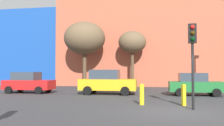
# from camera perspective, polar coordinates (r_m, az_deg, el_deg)

# --- Properties ---
(ground_plane) EXTENTS (200.00, 200.00, 0.00)m
(ground_plane) POSITION_cam_1_polar(r_m,az_deg,el_deg) (10.93, 15.31, -11.19)
(ground_plane) COLOR #38383A
(building_backdrop) EXTENTS (39.74, 13.95, 12.97)m
(building_backdrop) POSITION_cam_1_polar(r_m,az_deg,el_deg) (34.93, 8.64, 3.82)
(building_backdrop) COLOR #B2563D
(building_backdrop) RESTS_ON ground_plane
(parked_car_0) EXTENTS (3.97, 1.95, 1.72)m
(parked_car_0) POSITION_cam_1_polar(r_m,az_deg,el_deg) (20.78, -19.43, -4.44)
(parked_car_0) COLOR red
(parked_car_0) RESTS_ON ground_plane
(parked_car_1) EXTENTS (4.38, 2.14, 1.90)m
(parked_car_1) POSITION_cam_1_polar(r_m,az_deg,el_deg) (18.53, -1.11, -4.58)
(parked_car_1) COLOR gold
(parked_car_1) RESTS_ON ground_plane
(parked_car_2) EXTENTS (3.83, 1.88, 1.66)m
(parked_car_2) POSITION_cam_1_polar(r_m,az_deg,el_deg) (18.50, 19.27, -4.83)
(parked_car_2) COLOR #1E662D
(parked_car_2) RESTS_ON ground_plane
(traffic_light_island) EXTENTS (0.37, 0.37, 3.96)m
(traffic_light_island) POSITION_cam_1_polar(r_m,az_deg,el_deg) (11.60, 18.77, 3.82)
(traffic_light_island) COLOR black
(traffic_light_island) RESTS_ON ground_plane
(bare_tree_0) EXTENTS (3.06, 3.06, 6.23)m
(bare_tree_0) POSITION_cam_1_polar(r_m,az_deg,el_deg) (26.31, 4.89, 4.87)
(bare_tree_0) COLOR brown
(bare_tree_0) RESTS_ON ground_plane
(bare_tree_2) EXTENTS (4.54, 4.54, 7.28)m
(bare_tree_2) POSITION_cam_1_polar(r_m,az_deg,el_deg) (26.56, -6.57, 5.88)
(bare_tree_2) COLOR brown
(bare_tree_2) RESTS_ON ground_plane
(bollard_yellow_0) EXTENTS (0.24, 0.24, 1.09)m
(bollard_yellow_0) POSITION_cam_1_polar(r_m,az_deg,el_deg) (12.72, 7.16, -7.48)
(bollard_yellow_0) COLOR yellow
(bollard_yellow_0) RESTS_ON ground_plane
(bollard_yellow_1) EXTENTS (0.24, 0.24, 1.09)m
(bollard_yellow_1) POSITION_cam_1_polar(r_m,az_deg,el_deg) (12.82, 16.83, -7.37)
(bollard_yellow_1) COLOR yellow
(bollard_yellow_1) RESTS_ON ground_plane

